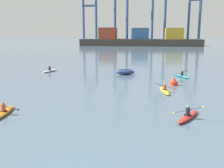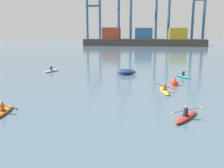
{
  "view_description": "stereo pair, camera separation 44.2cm",
  "coord_description": "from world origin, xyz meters",
  "px_view_note": "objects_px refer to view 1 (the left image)",
  "views": [
    {
      "loc": [
        2.48,
        -6.2,
        5.73
      ],
      "look_at": [
        -1.22,
        19.18,
        0.6
      ],
      "focal_mm": 41.18,
      "sensor_mm": 36.0,
      "label": 1
    },
    {
      "loc": [
        2.92,
        -6.13,
        5.73
      ],
      "look_at": [
        -1.22,
        19.18,
        0.6
      ],
      "focal_mm": 41.18,
      "sensor_mm": 36.0,
      "label": 2
    }
  ],
  "objects_px": {
    "kayak_teal": "(182,76)",
    "kayak_white": "(50,71)",
    "gantry_crane_west_mid": "(121,7)",
    "kayak_red": "(188,116)",
    "gantry_crane_east_mid": "(159,4)",
    "kayak_yellow": "(164,90)",
    "gantry_crane_west": "(90,13)",
    "channel_buoy": "(174,82)",
    "gantry_crane_east": "(195,9)",
    "capsized_dinghy": "(125,72)",
    "kayak_orange": "(4,112)",
    "container_barge": "(140,40)"
  },
  "relations": [
    {
      "from": "gantry_crane_west",
      "to": "kayak_white",
      "type": "relative_size",
      "value": 9.08
    },
    {
      "from": "channel_buoy",
      "to": "kayak_orange",
      "type": "xyz_separation_m",
      "value": [
        -12.92,
        -12.32,
        -0.19
      ]
    },
    {
      "from": "gantry_crane_west",
      "to": "kayak_white",
      "type": "xyz_separation_m",
      "value": [
        16.12,
        -95.58,
        -15.43
      ]
    },
    {
      "from": "gantry_crane_west_mid",
      "to": "kayak_orange",
      "type": "relative_size",
      "value": 10.05
    },
    {
      "from": "gantry_crane_west_mid",
      "to": "gantry_crane_east",
      "type": "height_order",
      "value": "gantry_crane_east"
    },
    {
      "from": "capsized_dinghy",
      "to": "channel_buoy",
      "type": "bearing_deg",
      "value": -47.56
    },
    {
      "from": "channel_buoy",
      "to": "kayak_yellow",
      "type": "relative_size",
      "value": 0.29
    },
    {
      "from": "gantry_crane_east_mid",
      "to": "channel_buoy",
      "type": "relative_size",
      "value": 37.13
    },
    {
      "from": "gantry_crane_east_mid",
      "to": "kayak_teal",
      "type": "height_order",
      "value": "gantry_crane_east_mid"
    },
    {
      "from": "gantry_crane_west_mid",
      "to": "gantry_crane_east_mid",
      "type": "bearing_deg",
      "value": 15.0
    },
    {
      "from": "channel_buoy",
      "to": "kayak_teal",
      "type": "distance_m",
      "value": 5.87
    },
    {
      "from": "gantry_crane_west",
      "to": "gantry_crane_east",
      "type": "xyz_separation_m",
      "value": [
        51.37,
        -2.29,
        1.32
      ]
    },
    {
      "from": "capsized_dinghy",
      "to": "kayak_teal",
      "type": "relative_size",
      "value": 0.85
    },
    {
      "from": "container_barge",
      "to": "gantry_crane_west",
      "type": "height_order",
      "value": "gantry_crane_west"
    },
    {
      "from": "gantry_crane_west",
      "to": "channel_buoy",
      "type": "distance_m",
      "value": 109.6
    },
    {
      "from": "kayak_white",
      "to": "kayak_teal",
      "type": "height_order",
      "value": "same"
    },
    {
      "from": "container_barge",
      "to": "kayak_yellow",
      "type": "xyz_separation_m",
      "value": [
        5.85,
        -91.33,
        -2.61
      ]
    },
    {
      "from": "gantry_crane_west_mid",
      "to": "kayak_red",
      "type": "height_order",
      "value": "gantry_crane_west_mid"
    },
    {
      "from": "kayak_teal",
      "to": "kayak_white",
      "type": "bearing_deg",
      "value": 174.04
    },
    {
      "from": "capsized_dinghy",
      "to": "channel_buoy",
      "type": "xyz_separation_m",
      "value": [
        6.0,
        -6.56,
        0.01
      ]
    },
    {
      "from": "capsized_dinghy",
      "to": "kayak_yellow",
      "type": "relative_size",
      "value": 0.81
    },
    {
      "from": "kayak_red",
      "to": "kayak_yellow",
      "type": "height_order",
      "value": "kayak_red"
    },
    {
      "from": "container_barge",
      "to": "gantry_crane_west",
      "type": "relative_size",
      "value": 1.7
    },
    {
      "from": "gantry_crane_west_mid",
      "to": "kayak_teal",
      "type": "bearing_deg",
      "value": -78.57
    },
    {
      "from": "gantry_crane_west",
      "to": "gantry_crane_east_mid",
      "type": "distance_m",
      "value": 34.96
    },
    {
      "from": "gantry_crane_east_mid",
      "to": "kayak_orange",
      "type": "height_order",
      "value": "gantry_crane_east_mid"
    },
    {
      "from": "container_barge",
      "to": "capsized_dinghy",
      "type": "relative_size",
      "value": 18.93
    },
    {
      "from": "channel_buoy",
      "to": "kayak_teal",
      "type": "bearing_deg",
      "value": 75.09
    },
    {
      "from": "gantry_crane_west",
      "to": "gantry_crane_east",
      "type": "relative_size",
      "value": 0.86
    },
    {
      "from": "gantry_crane_west_mid",
      "to": "gantry_crane_east",
      "type": "distance_m",
      "value": 34.89
    },
    {
      "from": "capsized_dinghy",
      "to": "kayak_orange",
      "type": "relative_size",
      "value": 0.81
    },
    {
      "from": "kayak_white",
      "to": "gantry_crane_west_mid",
      "type": "bearing_deg",
      "value": 89.43
    },
    {
      "from": "capsized_dinghy",
      "to": "kayak_yellow",
      "type": "xyz_separation_m",
      "value": [
        4.8,
        -10.1,
        -0.18
      ]
    },
    {
      "from": "gantry_crane_east_mid",
      "to": "gantry_crane_east",
      "type": "relative_size",
      "value": 1.03
    },
    {
      "from": "channel_buoy",
      "to": "capsized_dinghy",
      "type": "bearing_deg",
      "value": 132.44
    },
    {
      "from": "gantry_crane_east_mid",
      "to": "kayak_red",
      "type": "distance_m",
      "value": 112.63
    },
    {
      "from": "gantry_crane_east",
      "to": "kayak_red",
      "type": "distance_m",
      "value": 114.95
    },
    {
      "from": "gantry_crane_west",
      "to": "kayak_orange",
      "type": "height_order",
      "value": "gantry_crane_west"
    },
    {
      "from": "gantry_crane_east",
      "to": "kayak_white",
      "type": "bearing_deg",
      "value": -110.7
    },
    {
      "from": "gantry_crane_west",
      "to": "capsized_dinghy",
      "type": "relative_size",
      "value": 11.15
    },
    {
      "from": "kayak_red",
      "to": "channel_buoy",
      "type": "bearing_deg",
      "value": 89.78
    },
    {
      "from": "container_barge",
      "to": "gantry_crane_east",
      "type": "distance_m",
      "value": 31.49
    },
    {
      "from": "gantry_crane_west",
      "to": "gantry_crane_east",
      "type": "height_order",
      "value": "gantry_crane_east"
    },
    {
      "from": "container_barge",
      "to": "capsized_dinghy",
      "type": "height_order",
      "value": "container_barge"
    },
    {
      "from": "container_barge",
      "to": "channel_buoy",
      "type": "bearing_deg",
      "value": -85.41
    },
    {
      "from": "kayak_white",
      "to": "kayak_orange",
      "type": "height_order",
      "value": "same"
    },
    {
      "from": "gantry_crane_east_mid",
      "to": "kayak_yellow",
      "type": "relative_size",
      "value": 10.75
    },
    {
      "from": "gantry_crane_west",
      "to": "kayak_red",
      "type": "xyz_separation_m",
      "value": [
        33.5,
        -114.6,
        -15.43
      ]
    },
    {
      "from": "gantry_crane_west_mid",
      "to": "kayak_red",
      "type": "distance_m",
      "value": 108.96
    },
    {
      "from": "gantry_crane_west",
      "to": "kayak_teal",
      "type": "height_order",
      "value": "gantry_crane_west"
    }
  ]
}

